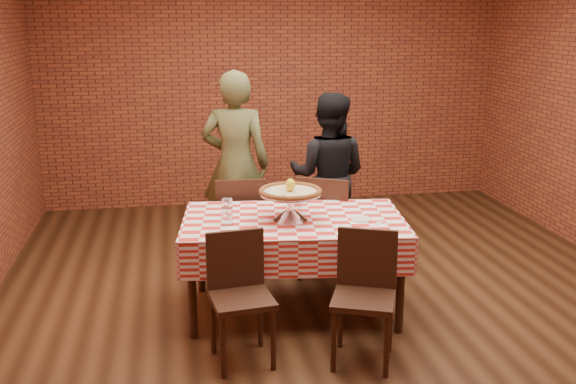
% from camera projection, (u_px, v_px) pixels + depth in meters
% --- Properties ---
extents(ground, '(6.00, 6.00, 0.00)m').
position_uv_depth(ground, '(331.00, 298.00, 5.47)').
color(ground, black).
rests_on(ground, ground).
extents(back_wall, '(5.50, 0.00, 5.50)m').
position_uv_depth(back_wall, '(274.00, 84.00, 7.94)').
color(back_wall, brown).
rests_on(back_wall, ground).
extents(table, '(1.76, 1.18, 0.75)m').
position_uv_depth(table, '(293.00, 266.00, 5.14)').
color(table, '#341D11').
rests_on(table, ground).
extents(tablecloth, '(1.80, 1.22, 0.28)m').
position_uv_depth(tablecloth, '(294.00, 236.00, 5.08)').
color(tablecloth, red).
rests_on(tablecloth, table).
extents(pizza_stand, '(0.50, 0.50, 0.21)m').
position_uv_depth(pizza_stand, '(290.00, 206.00, 4.99)').
color(pizza_stand, silver).
rests_on(pizza_stand, tablecloth).
extents(pizza, '(0.50, 0.50, 0.03)m').
position_uv_depth(pizza, '(290.00, 192.00, 4.96)').
color(pizza, beige).
rests_on(pizza, pizza_stand).
extents(lemon, '(0.08, 0.08, 0.10)m').
position_uv_depth(lemon, '(290.00, 185.00, 4.94)').
color(lemon, yellow).
rests_on(lemon, pizza).
extents(water_glass_left, '(0.09, 0.09, 0.13)m').
position_uv_depth(water_glass_left, '(227.00, 216.00, 4.88)').
color(water_glass_left, white).
rests_on(water_glass_left, tablecloth).
extents(water_glass_right, '(0.09, 0.09, 0.13)m').
position_uv_depth(water_glass_right, '(227.00, 207.00, 5.11)').
color(water_glass_right, white).
rests_on(water_glass_right, tablecloth).
extents(side_plate, '(0.17, 0.17, 0.01)m').
position_uv_depth(side_plate, '(361.00, 219.00, 5.01)').
color(side_plate, white).
rests_on(side_plate, tablecloth).
extents(sweetener_packet_a, '(0.06, 0.05, 0.00)m').
position_uv_depth(sweetener_packet_a, '(376.00, 225.00, 4.89)').
color(sweetener_packet_a, white).
rests_on(sweetener_packet_a, tablecloth).
extents(sweetener_packet_b, '(0.05, 0.04, 0.00)m').
position_uv_depth(sweetener_packet_b, '(380.00, 222.00, 4.94)').
color(sweetener_packet_b, white).
rests_on(sweetener_packet_b, tablecloth).
extents(condiment_caddy, '(0.10, 0.08, 0.13)m').
position_uv_depth(condiment_caddy, '(296.00, 199.00, 5.34)').
color(condiment_caddy, silver).
rests_on(condiment_caddy, tablecloth).
extents(chair_near_left, '(0.44, 0.44, 0.87)m').
position_uv_depth(chair_near_left, '(242.00, 302.00, 4.36)').
color(chair_near_left, '#341D11').
rests_on(chair_near_left, ground).
extents(chair_near_right, '(0.52, 0.52, 0.88)m').
position_uv_depth(chair_near_right, '(364.00, 301.00, 4.35)').
color(chair_near_right, '#341D11').
rests_on(chair_near_right, ground).
extents(chair_far_left, '(0.46, 0.46, 0.91)m').
position_uv_depth(chair_far_left, '(241.00, 225.00, 5.88)').
color(chair_far_left, '#341D11').
rests_on(chair_far_left, ground).
extents(chair_far_right, '(0.60, 0.60, 0.93)m').
position_uv_depth(chair_far_right, '(327.00, 225.00, 5.85)').
color(chair_far_right, '#341D11').
rests_on(chair_far_right, ground).
extents(diner_olive, '(0.73, 0.57, 1.77)m').
position_uv_depth(diner_olive, '(235.00, 164.00, 6.27)').
color(diner_olive, '#4F522C').
rests_on(diner_olive, ground).
extents(diner_black, '(0.93, 0.84, 1.57)m').
position_uv_depth(diner_black, '(328.00, 176.00, 6.25)').
color(diner_black, black).
rests_on(diner_black, ground).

